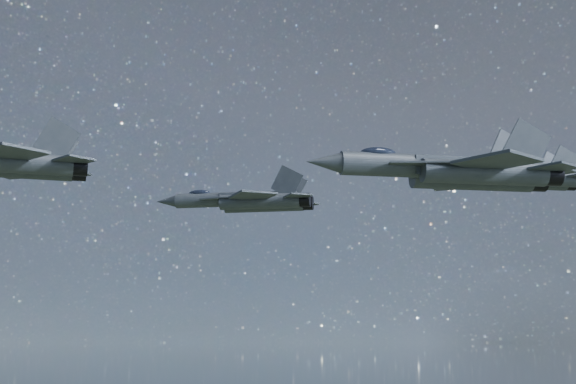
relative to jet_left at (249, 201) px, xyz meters
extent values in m
cube|color=#333A40|center=(-21.10, -15.95, 0.11)|extent=(9.00, 2.92, 1.40)
cylinder|color=#333A40|center=(-20.51, -16.95, -0.38)|extent=(9.22, 3.01, 1.69)
cylinder|color=#333A40|center=(-20.84, -14.81, -0.38)|extent=(9.22, 3.01, 1.69)
cylinder|color=black|center=(-15.60, -16.21, -0.38)|extent=(1.62, 1.75, 1.56)
cylinder|color=black|center=(-15.92, -14.08, -0.38)|extent=(1.62, 1.75, 1.56)
cube|color=#333A40|center=(-20.34, -19.55, -0.16)|extent=(6.14, 6.20, 0.22)
cube|color=#333A40|center=(-21.43, -12.28, -0.16)|extent=(5.62, 5.90, 0.22)
cube|color=#333A40|center=(-15.82, -17.67, -0.16)|extent=(3.63, 3.66, 0.16)
cube|color=#333A40|center=(-16.56, -12.75, -0.16)|extent=(3.30, 3.42, 0.16)
cube|color=#333A40|center=(-17.38, -16.75, 1.68)|extent=(3.77, 0.62, 3.85)
cube|color=#333A40|center=(-17.78, -14.08, 1.68)|extent=(3.69, 1.03, 3.85)
cylinder|color=#333A40|center=(-3.98, 1.34, 0.22)|extent=(7.50, 3.82, 1.56)
cone|color=#333A40|center=(-8.52, 2.86, 0.22)|extent=(2.72, 2.09, 1.40)
ellipsoid|color=#1A2130|center=(-5.12, 1.72, 0.97)|extent=(2.59, 1.75, 0.77)
cube|color=#333A40|center=(0.94, -0.32, 0.17)|extent=(8.24, 4.02, 1.30)
cylinder|color=#333A40|center=(1.00, -1.39, -0.28)|extent=(8.44, 4.14, 1.56)
cylinder|color=#333A40|center=(1.64, 0.50, -0.28)|extent=(8.44, 4.14, 1.56)
cylinder|color=black|center=(5.35, -2.85, -0.28)|extent=(1.69, 1.78, 1.44)
cylinder|color=black|center=(5.99, -0.96, -0.28)|extent=(1.69, 1.78, 1.44)
cube|color=#333A40|center=(-2.71, -0.51, 0.10)|extent=(5.06, 3.51, 0.12)
cube|color=#333A40|center=(-1.85, 2.04, 0.10)|extent=(5.29, 1.77, 0.12)
cube|color=#333A40|center=(0.05, -3.60, -0.08)|extent=(4.69, 5.06, 0.20)
cube|color=#333A40|center=(2.21, 2.84, -0.08)|extent=(5.72, 5.66, 0.20)
cube|color=#333A40|center=(4.56, -3.95, -0.08)|extent=(2.75, 2.90, 0.15)
cube|color=#333A40|center=(6.02, 0.40, -0.08)|extent=(3.39, 3.37, 0.15)
cube|color=#333A40|center=(3.67, -2.55, 1.62)|extent=(3.25, 1.52, 3.55)
cube|color=#333A40|center=(4.46, -0.18, 1.62)|extent=(3.41, 0.99, 3.55)
cylinder|color=#333A40|center=(4.93, -38.41, -4.50)|extent=(6.64, 1.60, 1.39)
cone|color=#333A40|center=(0.65, -38.54, -4.50)|extent=(2.18, 1.31, 1.25)
ellipsoid|color=#1A2130|center=(3.86, -38.44, -3.84)|extent=(2.15, 1.00, 0.69)
cube|color=#333A40|center=(9.56, -38.26, -4.55)|extent=(7.35, 1.56, 1.16)
cylinder|color=#333A40|center=(9.95, -39.14, -4.95)|extent=(7.53, 1.62, 1.39)
cylinder|color=#333A40|center=(9.89, -37.36, -4.95)|extent=(7.53, 1.62, 1.39)
cylinder|color=black|center=(14.04, -39.01, -4.95)|extent=(1.20, 1.32, 1.28)
cylinder|color=black|center=(13.99, -37.23, -4.95)|extent=(1.20, 1.32, 1.28)
cube|color=#333A40|center=(6.57, -39.56, -4.61)|extent=(4.73, 1.71, 0.11)
cube|color=#333A40|center=(6.49, -37.15, -4.61)|extent=(4.74, 1.98, 0.11)
cube|color=#333A40|center=(9.83, -41.28, -4.77)|extent=(4.95, 5.07, 0.18)
cube|color=#333A40|center=(9.64, -35.23, -4.77)|extent=(4.86, 5.02, 0.18)
cube|color=#333A40|center=(13.72, -40.18, -4.77)|extent=(2.92, 2.97, 0.13)
cube|color=#333A40|center=(13.60, -36.08, -4.77)|extent=(2.86, 2.93, 0.13)
cube|color=#333A40|center=(12.54, -39.28, -3.26)|extent=(3.10, 0.42, 3.17)
cube|color=#333A40|center=(12.47, -37.06, -3.26)|extent=(3.09, 0.49, 3.17)
cylinder|color=#333A40|center=(20.32, -14.11, 0.58)|extent=(6.51, 1.77, 1.36)
cone|color=#333A40|center=(16.15, -14.38, 0.58)|extent=(2.16, 1.35, 1.22)
ellipsoid|color=#1A2130|center=(19.28, -14.18, 1.23)|extent=(2.12, 1.05, 0.67)
cube|color=#333A40|center=(24.83, -13.81, 0.53)|extent=(7.20, 1.77, 1.13)
cylinder|color=#333A40|center=(25.23, -14.66, 0.14)|extent=(7.37, 1.83, 1.36)
cylinder|color=#333A40|center=(25.12, -12.92, 0.14)|extent=(7.37, 1.83, 1.36)
cylinder|color=black|center=(29.11, -12.66, 0.14)|extent=(1.21, 1.32, 1.25)
cube|color=#333A40|center=(21.95, -15.18, 0.47)|extent=(4.60, 1.52, 0.10)
cube|color=#333A40|center=(21.80, -12.84, 0.47)|extent=(4.61, 2.08, 0.10)
cube|color=#333A40|center=(25.19, -16.75, 0.32)|extent=(4.86, 4.96, 0.17)
cube|color=#333A40|center=(24.81, -10.85, 0.32)|extent=(4.68, 4.86, 0.17)
cube|color=#333A40|center=(28.69, -11.56, 0.32)|extent=(2.75, 2.83, 0.13)
cube|color=#333A40|center=(27.76, -14.71, 1.79)|extent=(3.03, 0.44, 3.09)
cube|color=#333A40|center=(27.62, -12.54, 1.79)|extent=(3.01, 0.58, 3.09)
camera|label=1|loc=(-7.73, -82.28, -14.62)|focal=50.00mm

